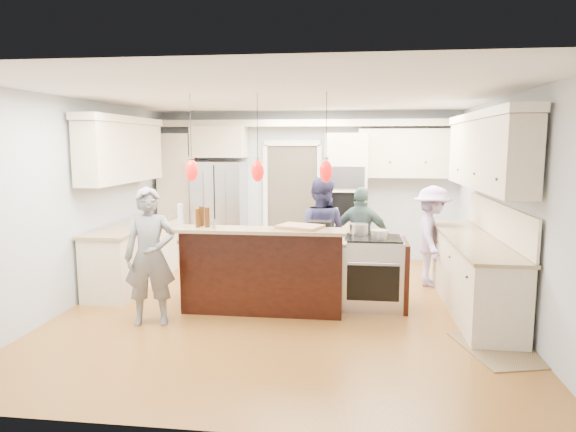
% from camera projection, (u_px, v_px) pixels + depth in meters
% --- Properties ---
extents(ground_plane, '(6.00, 6.00, 0.00)m').
position_uv_depth(ground_plane, '(285.00, 306.00, 6.73)').
color(ground_plane, '#AF7030').
rests_on(ground_plane, ground).
extents(room_shell, '(5.54, 6.04, 2.72)m').
position_uv_depth(room_shell, '(285.00, 167.00, 6.48)').
color(room_shell, '#B2BCC6').
rests_on(room_shell, ground).
extents(refrigerator, '(0.90, 0.70, 1.80)m').
position_uv_depth(refrigerator, '(220.00, 211.00, 9.39)').
color(refrigerator, '#B7B7BC').
rests_on(refrigerator, ground).
extents(oven_column, '(0.72, 0.69, 2.30)m').
position_uv_depth(oven_column, '(346.00, 199.00, 9.10)').
color(oven_column, beige).
rests_on(oven_column, ground).
extents(back_upper_cabinets, '(5.30, 0.61, 2.54)m').
position_uv_depth(back_upper_cabinets, '(264.00, 169.00, 9.30)').
color(back_upper_cabinets, beige).
rests_on(back_upper_cabinets, ground).
extents(right_counter_run, '(0.64, 3.10, 2.51)m').
position_uv_depth(right_counter_run, '(476.00, 227.00, 6.58)').
color(right_counter_run, beige).
rests_on(right_counter_run, ground).
extents(left_cabinets, '(0.64, 2.30, 2.51)m').
position_uv_depth(left_cabinets, '(130.00, 215.00, 7.67)').
color(left_cabinets, beige).
rests_on(left_cabinets, ground).
extents(kitchen_island, '(2.10, 1.46, 1.12)m').
position_uv_depth(kitchen_island, '(267.00, 268.00, 6.76)').
color(kitchen_island, black).
rests_on(kitchen_island, ground).
extents(island_range, '(0.82, 0.71, 0.92)m').
position_uv_depth(island_range, '(374.00, 272.00, 6.67)').
color(island_range, '#B7B7BC').
rests_on(island_range, ground).
extents(pendant_lights, '(1.75, 0.15, 1.03)m').
position_uv_depth(pendant_lights, '(258.00, 171.00, 6.01)').
color(pendant_lights, black).
rests_on(pendant_lights, ground).
extents(person_bar_end, '(0.67, 0.51, 1.62)m').
position_uv_depth(person_bar_end, '(150.00, 256.00, 5.99)').
color(person_bar_end, slate).
rests_on(person_bar_end, ground).
extents(person_far_left, '(0.88, 0.73, 1.64)m').
position_uv_depth(person_far_left, '(320.00, 234.00, 7.40)').
color(person_far_left, navy).
rests_on(person_far_left, ground).
extents(person_far_right, '(0.93, 0.53, 1.50)m').
position_uv_depth(person_far_right, '(361.00, 237.00, 7.55)').
color(person_far_right, '#476460').
rests_on(person_far_right, ground).
extents(person_range_side, '(0.65, 1.02, 1.50)m').
position_uv_depth(person_range_side, '(432.00, 236.00, 7.65)').
color(person_range_side, '#A590C2').
rests_on(person_range_side, ground).
extents(floor_rug, '(0.93, 1.16, 0.01)m').
position_uv_depth(floor_rug, '(500.00, 349.00, 5.30)').
color(floor_rug, olive).
rests_on(floor_rug, ground).
extents(water_bottle, '(0.07, 0.07, 0.28)m').
position_uv_depth(water_bottle, '(180.00, 215.00, 6.17)').
color(water_bottle, silver).
rests_on(water_bottle, kitchen_island).
extents(beer_bottle_a, '(0.08, 0.08, 0.24)m').
position_uv_depth(beer_bottle_a, '(202.00, 216.00, 6.24)').
color(beer_bottle_a, '#40220B').
rests_on(beer_bottle_a, kitchen_island).
extents(beer_bottle_b, '(0.07, 0.07, 0.22)m').
position_uv_depth(beer_bottle_b, '(198.00, 218.00, 6.15)').
color(beer_bottle_b, '#40220B').
rests_on(beer_bottle_b, kitchen_island).
extents(beer_bottle_c, '(0.08, 0.08, 0.24)m').
position_uv_depth(beer_bottle_c, '(207.00, 217.00, 6.15)').
color(beer_bottle_c, '#40220B').
rests_on(beer_bottle_c, kitchen_island).
extents(drink_can, '(0.07, 0.07, 0.11)m').
position_uv_depth(drink_can, '(214.00, 224.00, 6.04)').
color(drink_can, '#B7B7BC').
rests_on(drink_can, kitchen_island).
extents(cutting_board, '(0.59, 0.51, 0.04)m').
position_uv_depth(cutting_board, '(300.00, 227.00, 6.08)').
color(cutting_board, '#B07D51').
rests_on(cutting_board, kitchen_island).
extents(pot_large, '(0.24, 0.24, 0.14)m').
position_uv_depth(pot_large, '(359.00, 229.00, 6.81)').
color(pot_large, '#B7B7BC').
rests_on(pot_large, island_range).
extents(pot_small, '(0.22, 0.22, 0.11)m').
position_uv_depth(pot_small, '(379.00, 234.00, 6.52)').
color(pot_small, '#B7B7BC').
rests_on(pot_small, island_range).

